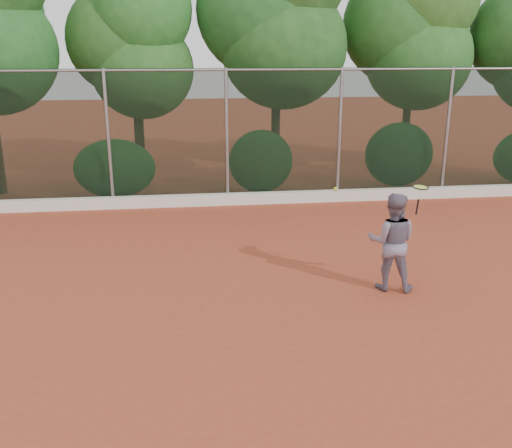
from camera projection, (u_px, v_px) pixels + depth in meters
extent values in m
plane|color=#A14026|center=(264.00, 322.00, 8.65)|extent=(80.00, 80.00, 0.00)
cube|color=silver|center=(228.00, 199.00, 15.07)|extent=(24.00, 0.20, 0.30)
imported|color=slate|center=(392.00, 242.00, 9.62)|extent=(0.99, 0.88, 1.69)
cube|color=black|center=(227.00, 138.00, 14.76)|extent=(24.00, 0.01, 3.50)
cylinder|color=gray|center=(226.00, 70.00, 14.26)|extent=(24.00, 0.06, 0.06)
cylinder|color=gray|center=(109.00, 140.00, 14.40)|extent=(0.09, 0.09, 3.50)
cylinder|color=gray|center=(227.00, 138.00, 14.76)|extent=(0.09, 0.09, 3.50)
cylinder|color=gray|center=(340.00, 136.00, 15.12)|extent=(0.09, 0.09, 3.50)
cylinder|color=gray|center=(447.00, 133.00, 15.48)|extent=(0.09, 0.09, 3.50)
cylinder|color=#3B2717|center=(140.00, 146.00, 16.82)|extent=(0.28, 0.28, 2.40)
ellipsoid|color=#25561D|center=(142.00, 69.00, 16.09)|extent=(2.90, 2.40, 2.80)
ellipsoid|color=#224E1B|center=(123.00, 40.00, 16.08)|extent=(3.20, 2.70, 3.10)
ellipsoid|color=#215F20|center=(142.00, 8.00, 15.44)|extent=(2.70, 2.30, 2.90)
cylinder|color=#3A2916|center=(275.00, 135.00, 16.92)|extent=(0.26, 0.26, 3.00)
ellipsoid|color=#316B29|center=(284.00, 47.00, 16.11)|extent=(3.60, 3.00, 3.50)
ellipsoid|color=#2D722B|center=(265.00, 10.00, 16.04)|extent=(3.90, 3.20, 3.80)
cylinder|color=#412E19|center=(405.00, 136.00, 17.65)|extent=(0.24, 0.24, 2.70)
ellipsoid|color=#22561D|center=(419.00, 58.00, 16.88)|extent=(3.20, 2.70, 3.10)
ellipsoid|color=#1F501B|center=(401.00, 26.00, 16.84)|extent=(3.50, 2.90, 3.40)
ellipsoid|color=#31752C|center=(115.00, 169.00, 15.43)|extent=(2.20, 1.16, 1.60)
ellipsoid|color=#326727|center=(261.00, 161.00, 15.88)|extent=(1.80, 1.04, 1.76)
ellipsoid|color=#245E26|center=(399.00, 155.00, 16.33)|extent=(2.00, 1.10, 1.84)
cylinder|color=black|center=(417.00, 207.00, 9.43)|extent=(0.05, 0.07, 0.27)
torus|color=black|center=(421.00, 187.00, 9.27)|extent=(0.34, 0.34, 0.05)
cylinder|color=#C3D33E|center=(421.00, 187.00, 9.27)|extent=(0.29, 0.29, 0.03)
sphere|color=gold|center=(336.00, 189.00, 9.25)|extent=(0.07, 0.07, 0.07)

